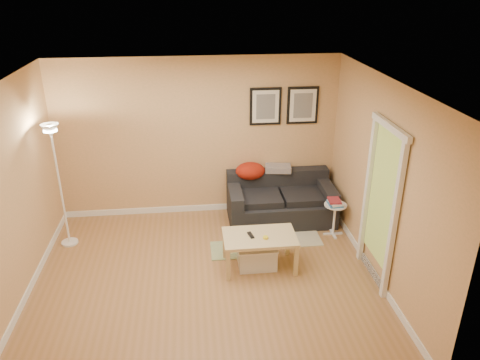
{
  "coord_description": "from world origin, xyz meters",
  "views": [
    {
      "loc": [
        -0.11,
        -5.06,
        3.7
      ],
      "look_at": [
        0.55,
        0.85,
        1.05
      ],
      "focal_mm": 34.52,
      "sensor_mm": 36.0,
      "label": 1
    }
  ],
  "objects": [
    {
      "name": "wall_left",
      "position": [
        -2.25,
        0.0,
        1.3
      ],
      "size": [
        0.0,
        4.0,
        4.0
      ],
      "primitive_type": "plane",
      "rotation": [
        1.57,
        0.0,
        1.57
      ],
      "color": "tan",
      "rests_on": "ground"
    },
    {
      "name": "area_rug",
      "position": [
        1.16,
        1.07,
        0.01
      ],
      "size": [
        1.25,
        0.85,
        0.01
      ],
      "primitive_type": "cube",
      "color": "beige",
      "rests_on": "ground"
    },
    {
      "name": "baseboard_back",
      "position": [
        0.0,
        1.99,
        0.05
      ],
      "size": [
        4.5,
        0.02,
        0.1
      ],
      "primitive_type": "cube",
      "color": "white",
      "rests_on": "ground"
    },
    {
      "name": "remote_control",
      "position": [
        0.63,
        0.25,
        0.5
      ],
      "size": [
        0.08,
        0.17,
        0.02
      ],
      "primitive_type": "cube",
      "rotation": [
        0.0,
        0.0,
        0.22
      ],
      "color": "black",
      "rests_on": "coffee_table"
    },
    {
      "name": "floor_lamp",
      "position": [
        -2.0,
        1.15,
        0.89
      ],
      "size": [
        0.24,
        0.24,
        1.88
      ],
      "primitive_type": null,
      "color": "white",
      "rests_on": "ground"
    },
    {
      "name": "framed_print_left",
      "position": [
        1.08,
        1.98,
        1.8
      ],
      "size": [
        0.5,
        0.04,
        0.6
      ],
      "primitive_type": null,
      "color": "black",
      "rests_on": "wall_back"
    },
    {
      "name": "green_runner",
      "position": [
        0.45,
        0.69,
        0.01
      ],
      "size": [
        0.7,
        0.5,
        0.01
      ],
      "primitive_type": "cube",
      "color": "#668C4C",
      "rests_on": "ground"
    },
    {
      "name": "side_table",
      "position": [
        2.02,
        0.96,
        0.26
      ],
      "size": [
        0.34,
        0.34,
        0.52
      ],
      "primitive_type": null,
      "color": "white",
      "rests_on": "ground"
    },
    {
      "name": "ceiling",
      "position": [
        0.0,
        0.0,
        2.6
      ],
      "size": [
        4.5,
        4.5,
        0.0
      ],
      "primitive_type": "plane",
      "rotation": [
        3.14,
        0.0,
        0.0
      ],
      "color": "white",
      "rests_on": "wall_back"
    },
    {
      "name": "wall_right",
      "position": [
        2.25,
        0.0,
        1.3
      ],
      "size": [
        0.0,
        4.0,
        4.0
      ],
      "primitive_type": "plane",
      "rotation": [
        1.57,
        0.0,
        -1.57
      ],
      "color": "tan",
      "rests_on": "ground"
    },
    {
      "name": "baseboard_right",
      "position": [
        2.24,
        0.0,
        0.05
      ],
      "size": [
        0.02,
        4.0,
        0.1
      ],
      "primitive_type": "cube",
      "color": "white",
      "rests_on": "ground"
    },
    {
      "name": "wall_front",
      "position": [
        0.0,
        -2.0,
        1.3
      ],
      "size": [
        4.5,
        0.0,
        4.5
      ],
      "primitive_type": "plane",
      "rotation": [
        -1.57,
        0.0,
        0.0
      ],
      "color": "tan",
      "rests_on": "ground"
    },
    {
      "name": "storage_bin",
      "position": [
        0.72,
        0.25,
        0.16
      ],
      "size": [
        0.53,
        0.39,
        0.33
      ],
      "primitive_type": null,
      "color": "white",
      "rests_on": "ground"
    },
    {
      "name": "framed_print_right",
      "position": [
        1.68,
        1.98,
        1.8
      ],
      "size": [
        0.5,
        0.04,
        0.6
      ],
      "primitive_type": null,
      "color": "black",
      "rests_on": "wall_back"
    },
    {
      "name": "sofa",
      "position": [
        1.29,
        1.53,
        0.38
      ],
      "size": [
        1.7,
        0.9,
        0.75
      ],
      "primitive_type": null,
      "color": "black",
      "rests_on": "ground"
    },
    {
      "name": "wall_back",
      "position": [
        0.0,
        2.0,
        1.3
      ],
      "size": [
        4.5,
        0.0,
        4.5
      ],
      "primitive_type": "plane",
      "rotation": [
        1.57,
        0.0,
        0.0
      ],
      "color": "tan",
      "rests_on": "ground"
    },
    {
      "name": "tape_roll",
      "position": [
        0.82,
        0.15,
        0.51
      ],
      "size": [
        0.07,
        0.07,
        0.03
      ],
      "primitive_type": "cylinder",
      "color": "yellow",
      "rests_on": "coffee_table"
    },
    {
      "name": "floor",
      "position": [
        0.0,
        0.0,
        0.0
      ],
      "size": [
        4.5,
        4.5,
        0.0
      ],
      "primitive_type": "plane",
      "color": "#9F6E44",
      "rests_on": "ground"
    },
    {
      "name": "baseboard_left",
      "position": [
        -2.24,
        0.0,
        0.05
      ],
      "size": [
        0.02,
        4.0,
        0.1
      ],
      "primitive_type": "cube",
      "color": "white",
      "rests_on": "ground"
    },
    {
      "name": "coffee_table",
      "position": [
        0.75,
        0.23,
        0.25
      ],
      "size": [
        1.04,
        0.7,
        0.49
      ],
      "primitive_type": null,
      "rotation": [
        0.0,
        0.0,
        0.1
      ],
      "color": "#D1BC80",
      "rests_on": "ground"
    },
    {
      "name": "book_stack",
      "position": [
        2.01,
        0.96,
        0.56
      ],
      "size": [
        0.2,
        0.27,
        0.08
      ],
      "primitive_type": null,
      "rotation": [
        0.0,
        0.0,
        0.01
      ],
      "color": "teal",
      "rests_on": "side_table"
    },
    {
      "name": "plaid_throw",
      "position": [
        1.29,
        1.86,
        0.78
      ],
      "size": [
        0.45,
        0.32,
        0.1
      ],
      "primitive_type": null,
      "rotation": [
        0.0,
        0.0,
        -0.14
      ],
      "color": "tan",
      "rests_on": "sofa"
    },
    {
      "name": "doorway",
      "position": [
        2.2,
        -0.15,
        1.02
      ],
      "size": [
        0.12,
        1.01,
        2.13
      ],
      "primitive_type": null,
      "color": "white",
      "rests_on": "ground"
    },
    {
      "name": "red_throw",
      "position": [
        0.83,
        1.82,
        0.77
      ],
      "size": [
        0.48,
        0.36,
        0.28
      ],
      "primitive_type": null,
      "color": "#9C290E",
      "rests_on": "sofa"
    }
  ]
}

